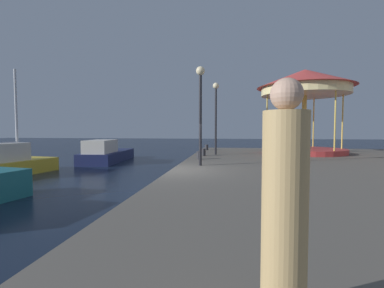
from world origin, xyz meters
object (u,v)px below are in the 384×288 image
(sailboat_yellow, at_px, (1,164))
(lamp_post_near_edge, at_px, (200,97))
(bollard_south, at_px, (207,147))
(person_mid_promenade, at_px, (285,210))
(lamp_post_mid_promenade, at_px, (216,105))
(bollard_center, at_px, (204,152))
(carousel, at_px, (305,91))
(motorboat_navy, at_px, (106,154))
(bollard_north, at_px, (199,155))

(sailboat_yellow, height_order, lamp_post_near_edge, sailboat_yellow)
(bollard_south, xyz_separation_m, person_mid_promenade, (2.08, -17.63, 0.67))
(lamp_post_mid_promenade, xyz_separation_m, bollard_center, (-0.64, -0.86, -2.69))
(carousel, relative_size, lamp_post_near_edge, 1.44)
(lamp_post_near_edge, height_order, person_mid_promenade, lamp_post_near_edge)
(motorboat_navy, bearing_deg, person_mid_promenade, -60.72)
(lamp_post_near_edge, bearing_deg, lamp_post_mid_promenade, 85.81)
(sailboat_yellow, distance_m, person_mid_promenade, 15.02)
(lamp_post_near_edge, bearing_deg, sailboat_yellow, 176.05)
(lamp_post_near_edge, height_order, bollard_south, lamp_post_near_edge)
(bollard_center, distance_m, bollard_south, 4.43)
(lamp_post_mid_promenade, xyz_separation_m, person_mid_promenade, (1.24, -14.07, -2.02))
(bollard_center, xyz_separation_m, bollard_north, (-0.06, -1.81, 0.00))
(lamp_post_near_edge, xyz_separation_m, lamp_post_mid_promenade, (0.37, 5.03, 0.11))
(lamp_post_mid_promenade, xyz_separation_m, bollard_north, (-0.69, -2.67, -2.69))
(lamp_post_near_edge, bearing_deg, person_mid_promenade, -79.91)
(carousel, distance_m, lamp_post_mid_promenade, 5.75)
(bollard_south, bearing_deg, motorboat_navy, -168.12)
(sailboat_yellow, height_order, bollard_south, sailboat_yellow)
(bollard_south, height_order, bollard_north, same)
(sailboat_yellow, relative_size, lamp_post_mid_promenade, 1.29)
(motorboat_navy, bearing_deg, sailboat_yellow, -110.00)
(person_mid_promenade, bearing_deg, lamp_post_mid_promenade, 95.03)
(bollard_center, bearing_deg, sailboat_yellow, -159.85)
(carousel, relative_size, bollard_south, 14.51)
(bollard_north, distance_m, person_mid_promenade, 11.58)
(sailboat_yellow, distance_m, bollard_south, 12.24)
(motorboat_navy, distance_m, bollard_north, 8.59)
(lamp_post_near_edge, height_order, bollard_north, lamp_post_near_edge)
(bollard_north, bearing_deg, carousel, 35.69)
(person_mid_promenade, bearing_deg, sailboat_yellow, 139.60)
(bollard_north, bearing_deg, person_mid_promenade, -80.39)
(motorboat_navy, distance_m, bollard_south, 7.15)
(motorboat_navy, height_order, lamp_post_near_edge, lamp_post_near_edge)
(carousel, height_order, bollard_south, carousel)
(bollard_center, bearing_deg, bollard_north, -91.76)
(sailboat_yellow, xyz_separation_m, person_mid_promenade, (11.41, -9.71, 1.07))
(lamp_post_near_edge, height_order, bollard_center, lamp_post_near_edge)
(bollard_south, height_order, person_mid_promenade, person_mid_promenade)
(motorboat_navy, bearing_deg, lamp_post_near_edge, -43.72)
(motorboat_navy, relative_size, carousel, 1.06)
(bollard_north, height_order, person_mid_promenade, person_mid_promenade)
(lamp_post_mid_promenade, distance_m, bollard_north, 3.85)
(motorboat_navy, height_order, person_mid_promenade, person_mid_promenade)
(carousel, bearing_deg, person_mid_promenade, -104.78)
(lamp_post_mid_promenade, distance_m, bollard_south, 4.54)
(lamp_post_mid_promenade, distance_m, person_mid_promenade, 14.27)
(lamp_post_near_edge, bearing_deg, carousel, 49.44)
(lamp_post_near_edge, bearing_deg, bollard_south, 93.15)
(lamp_post_near_edge, relative_size, bollard_north, 10.07)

